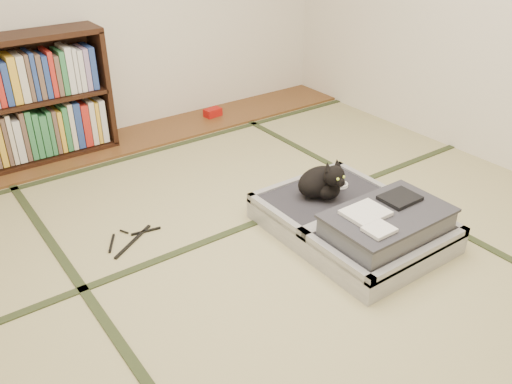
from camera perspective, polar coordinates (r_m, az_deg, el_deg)
floor at (r=3.01m, az=3.15°, el=-7.08°), size 4.50×4.50×0.00m
wood_strip at (r=4.53m, az=-12.88°, el=5.46°), size 4.00×0.50×0.02m
red_item at (r=4.86m, az=-4.58°, el=8.36°), size 0.16×0.11×0.07m
tatami_borders at (r=3.34m, az=-2.15°, el=-2.95°), size 4.00×4.50×0.01m
bookcase at (r=4.22m, az=-24.09°, el=8.33°), size 1.34×0.31×0.92m
suitcase at (r=3.17m, az=10.65°, el=-3.15°), size 0.77×1.03×0.30m
cat at (r=3.26m, az=7.05°, el=1.07°), size 0.34×0.35×0.28m
cable_coil at (r=3.44m, az=8.84°, el=0.75°), size 0.11×0.11×0.03m
hanger at (r=3.24m, az=-13.03°, el=-4.84°), size 0.35×0.26×0.01m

